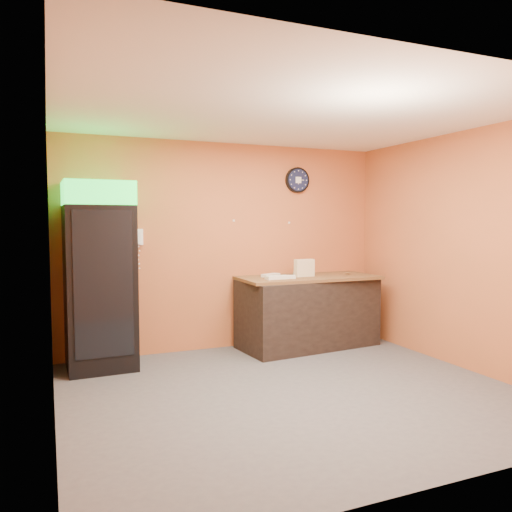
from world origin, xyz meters
TOP-DOWN VIEW (x-y plane):
  - floor at (0.00, 0.00)m, footprint 4.50×4.50m
  - back_wall at (0.00, 2.00)m, footprint 4.50×0.02m
  - left_wall at (-2.25, 0.00)m, footprint 0.02×4.00m
  - right_wall at (2.25, 0.00)m, footprint 0.02×4.00m
  - ceiling at (0.00, 0.00)m, footprint 4.50×4.00m
  - beverage_cooler at (-1.72, 1.60)m, footprint 0.79×0.80m
  - prep_counter at (1.04, 1.58)m, footprint 1.96×1.02m
  - wall_clock at (1.07, 1.97)m, footprint 0.36×0.06m
  - wall_phone at (-1.21, 1.95)m, footprint 0.11×0.10m
  - butcher_paper at (1.04, 1.58)m, footprint 1.92×0.89m
  - sub_roll_stack at (0.97, 1.56)m, footprint 0.29×0.12m
  - wrapped_sandwich_left at (0.49, 1.42)m, footprint 0.32×0.14m
  - wrapped_sandwich_mid at (0.62, 1.46)m, footprint 0.30×0.19m
  - wrapped_sandwich_right at (0.53, 1.72)m, footprint 0.30×0.22m
  - kitchen_tool at (0.85, 1.60)m, footprint 0.06×0.06m

SIDE VIEW (x-z plane):
  - floor at x=0.00m, z-range 0.00..0.00m
  - prep_counter at x=1.04m, z-range 0.00..0.94m
  - butcher_paper at x=1.04m, z-range 0.94..0.98m
  - wrapped_sandwich_mid at x=0.62m, z-range 0.98..1.02m
  - wrapped_sandwich_right at x=0.53m, z-range 0.98..1.02m
  - wrapped_sandwich_left at x=0.49m, z-range 0.98..1.03m
  - kitchen_tool at x=0.85m, z-range 0.98..1.05m
  - beverage_cooler at x=-1.72m, z-range -0.03..2.17m
  - sub_roll_stack at x=0.97m, z-range 0.98..1.22m
  - back_wall at x=0.00m, z-range 0.00..2.80m
  - left_wall at x=-2.25m, z-range 0.00..2.80m
  - right_wall at x=2.25m, z-range 0.00..2.80m
  - wall_phone at x=-1.21m, z-range 1.44..1.64m
  - wall_clock at x=1.07m, z-range 2.15..2.51m
  - ceiling at x=0.00m, z-range 2.79..2.81m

